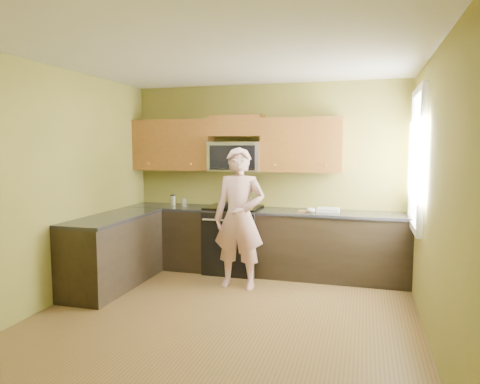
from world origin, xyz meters
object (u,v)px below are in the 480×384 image
(stove, at_px, (234,239))
(microwave, at_px, (236,171))
(frying_pan, at_px, (231,207))
(butter_tub, at_px, (248,211))
(woman, at_px, (239,218))
(travel_mug, at_px, (173,205))

(stove, xyz_separation_m, microwave, (0.00, 0.12, 0.97))
(frying_pan, height_order, butter_tub, frying_pan)
(microwave, bearing_deg, butter_tub, -50.74)
(stove, distance_m, woman, 0.83)
(woman, distance_m, butter_tub, 0.47)
(frying_pan, relative_size, travel_mug, 3.15)
(microwave, relative_size, butter_tub, 5.95)
(microwave, xyz_separation_m, butter_tub, (0.26, -0.32, -0.53))
(frying_pan, bearing_deg, stove, 95.20)
(frying_pan, distance_m, butter_tub, 0.29)
(woman, xyz_separation_m, travel_mug, (-1.25, 0.74, 0.02))
(woman, bearing_deg, frying_pan, 117.10)
(microwave, distance_m, woman, 1.00)
(stove, xyz_separation_m, travel_mug, (-0.98, 0.08, 0.45))
(travel_mug, bearing_deg, frying_pan, -10.89)
(butter_tub, bearing_deg, travel_mug, 167.52)
(frying_pan, height_order, travel_mug, travel_mug)
(travel_mug, bearing_deg, stove, -4.79)
(microwave, height_order, frying_pan, microwave)
(woman, xyz_separation_m, frying_pan, (-0.29, 0.56, 0.05))
(woman, height_order, travel_mug, woman)
(travel_mug, bearing_deg, woman, -30.69)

